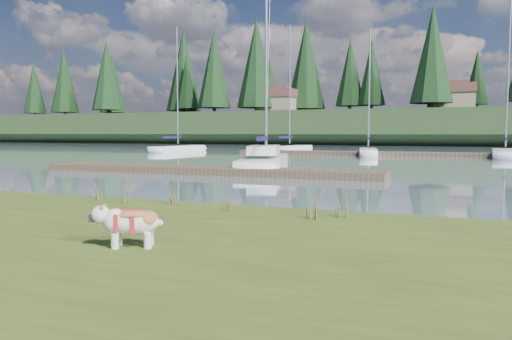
% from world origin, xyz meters
% --- Properties ---
extents(ground, '(200.00, 200.00, 0.00)m').
position_xyz_m(ground, '(0.00, 30.00, 0.00)').
color(ground, '#7E91A4').
rests_on(ground, ground).
extents(ridge, '(200.00, 20.00, 5.00)m').
position_xyz_m(ridge, '(0.00, 73.00, 2.50)').
color(ridge, '#1D3017').
rests_on(ridge, ground).
extents(bulldog, '(0.92, 0.63, 0.54)m').
position_xyz_m(bulldog, '(2.54, -5.50, 0.69)').
color(bulldog, silver).
rests_on(bulldog, bank).
extents(sailboat_main, '(4.79, 10.44, 14.64)m').
position_xyz_m(sailboat_main, '(-2.99, 14.14, 0.42)').
color(sailboat_main, white).
rests_on(sailboat_main, ground).
extents(dock_near, '(16.00, 2.00, 0.30)m').
position_xyz_m(dock_near, '(-4.00, 9.00, 0.15)').
color(dock_near, '#4C3D2C').
rests_on(dock_near, ground).
extents(dock_far, '(26.00, 2.20, 0.30)m').
position_xyz_m(dock_far, '(2.00, 30.00, 0.15)').
color(dock_far, '#4C3D2C').
rests_on(dock_far, ground).
extents(sailboat_bg_0, '(2.17, 8.39, 12.00)m').
position_xyz_m(sailboat_bg_0, '(-18.40, 31.82, 0.32)').
color(sailboat_bg_0, white).
rests_on(sailboat_bg_0, ground).
extents(sailboat_bg_1, '(2.73, 8.35, 12.21)m').
position_xyz_m(sailboat_bg_1, '(-8.43, 36.10, 0.33)').
color(sailboat_bg_1, white).
rests_on(sailboat_bg_1, ground).
extents(sailboat_bg_2, '(2.40, 6.61, 9.92)m').
position_xyz_m(sailboat_bg_2, '(-0.04, 29.44, 0.33)').
color(sailboat_bg_2, white).
rests_on(sailboat_bg_2, ground).
extents(sailboat_bg_3, '(2.17, 8.65, 12.53)m').
position_xyz_m(sailboat_bg_3, '(9.91, 30.93, 0.32)').
color(sailboat_bg_3, white).
rests_on(sailboat_bg_3, ground).
extents(weed_0, '(0.17, 0.14, 0.70)m').
position_xyz_m(weed_0, '(0.03, -2.22, 0.64)').
color(weed_0, '#475B23').
rests_on(weed_0, bank).
extents(weed_1, '(0.17, 0.14, 0.54)m').
position_xyz_m(weed_1, '(1.03, -2.00, 0.58)').
color(weed_1, '#475B23').
rests_on(weed_1, bank).
extents(weed_2, '(0.17, 0.14, 0.58)m').
position_xyz_m(weed_2, '(4.16, -2.62, 0.59)').
color(weed_2, '#475B23').
rests_on(weed_2, bank).
extents(weed_3, '(0.17, 0.14, 0.50)m').
position_xyz_m(weed_3, '(-0.82, -2.05, 0.56)').
color(weed_3, '#475B23').
rests_on(weed_3, bank).
extents(weed_4, '(0.17, 0.14, 0.41)m').
position_xyz_m(weed_4, '(2.48, -2.37, 0.52)').
color(weed_4, '#475B23').
rests_on(weed_4, bank).
extents(weed_5, '(0.17, 0.14, 0.58)m').
position_xyz_m(weed_5, '(4.58, -2.22, 0.59)').
color(weed_5, '#475B23').
rests_on(weed_5, bank).
extents(mud_lip, '(60.00, 0.50, 0.14)m').
position_xyz_m(mud_lip, '(0.00, -1.60, 0.07)').
color(mud_lip, '#33281C').
rests_on(mud_lip, ground).
extents(conifer_0, '(5.72, 5.72, 14.15)m').
position_xyz_m(conifer_0, '(-55.00, 67.00, 12.64)').
color(conifer_0, '#382619').
rests_on(conifer_0, ridge).
extents(conifer_1, '(4.40, 4.40, 11.30)m').
position_xyz_m(conifer_1, '(-40.00, 71.00, 11.28)').
color(conifer_1, '#382619').
rests_on(conifer_1, ridge).
extents(conifer_2, '(6.60, 6.60, 16.05)m').
position_xyz_m(conifer_2, '(-25.00, 68.00, 13.54)').
color(conifer_2, '#382619').
rests_on(conifer_2, ridge).
extents(conifer_3, '(4.84, 4.84, 12.25)m').
position_xyz_m(conifer_3, '(-10.00, 72.00, 11.74)').
color(conifer_3, '#382619').
rests_on(conifer_3, ridge).
extents(conifer_4, '(6.16, 6.16, 15.10)m').
position_xyz_m(conifer_4, '(3.00, 66.00, 13.09)').
color(conifer_4, '#382619').
rests_on(conifer_4, ridge).
extents(house_0, '(6.30, 5.30, 4.65)m').
position_xyz_m(house_0, '(-22.00, 70.00, 7.31)').
color(house_0, gray).
rests_on(house_0, ridge).
extents(house_1, '(6.30, 5.30, 4.65)m').
position_xyz_m(house_1, '(6.00, 71.00, 7.31)').
color(house_1, gray).
rests_on(house_1, ridge).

